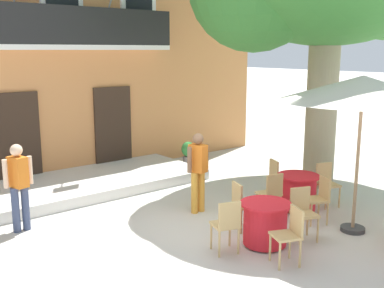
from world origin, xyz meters
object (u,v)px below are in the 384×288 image
object	(u,v)px
cafe_umbrella	(363,89)
ground_planter_right	(188,153)
cafe_chair_near_tree_3	(271,192)
cafe_chair_front_3	(227,223)
cafe_chair_front_1	(303,210)
pedestrian_mid_plaza	(19,183)
cafe_chair_near_tree_2	(278,177)
cafe_table_front	(265,223)
cafe_table_near_tree	(298,192)
cafe_chair_front_2	(242,203)
cafe_chair_front_0	(290,232)
cafe_chair_near_tree_1	(326,181)
cafe_chair_near_tree_0	(319,196)
pedestrian_near_entrance	(198,168)

from	to	relation	value
cafe_umbrella	ground_planter_right	distance (m)	6.11
cafe_chair_near_tree_3	ground_planter_right	size ratio (longest dim) A/B	1.24
cafe_chair_near_tree_3	cafe_chair_front_3	size ratio (longest dim) A/B	1.00
cafe_chair_front_1	pedestrian_mid_plaza	distance (m)	5.11
ground_planter_right	cafe_umbrella	bearing A→B (deg)	-96.07
cafe_chair_near_tree_2	cafe_table_front	bearing A→B (deg)	-143.81
cafe_chair_near_tree_3	cafe_table_near_tree	bearing A→B (deg)	-5.12
cafe_chair_near_tree_2	cafe_chair_front_2	bearing A→B (deg)	-157.69
ground_planter_right	pedestrian_mid_plaza	distance (m)	5.67
cafe_chair_front_2	cafe_chair_front_3	distance (m)	1.07
cafe_chair_front_0	cafe_chair_front_1	size ratio (longest dim) A/B	1.00
cafe_chair_front_1	cafe_chair_near_tree_2	bearing A→B (deg)	52.15
cafe_table_near_tree	cafe_chair_near_tree_1	bearing A→B (deg)	-12.89
cafe_table_near_tree	cafe_umbrella	size ratio (longest dim) A/B	0.30
cafe_table_front	ground_planter_right	size ratio (longest dim) A/B	1.18
cafe_table_front	pedestrian_mid_plaza	bearing A→B (deg)	132.76
cafe_chair_near_tree_2	cafe_chair_front_1	world-z (taller)	same
cafe_chair_near_tree_3	cafe_chair_front_0	xyz separation A→B (m)	(-1.32, -1.57, 0.00)
cafe_chair_front_2	ground_planter_right	bearing A→B (deg)	63.55
ground_planter_right	cafe_chair_front_2	bearing A→B (deg)	-116.45
cafe_chair_front_1	pedestrian_mid_plaza	bearing A→B (deg)	137.13
cafe_chair_front_0	pedestrian_mid_plaza	xyz separation A→B (m)	(-2.78, 3.97, 0.39)
cafe_chair_near_tree_3	ground_planter_right	xyz separation A→B (m)	(1.24, 4.22, -0.12)
cafe_table_near_tree	ground_planter_right	distance (m)	4.32
cafe_chair_near_tree_3	cafe_chair_front_3	world-z (taller)	same
cafe_chair_near_tree_0	ground_planter_right	xyz separation A→B (m)	(0.74, 5.00, -0.12)
cafe_chair_near_tree_2	pedestrian_near_entrance	xyz separation A→B (m)	(-1.89, 0.49, 0.40)
cafe_chair_near_tree_1	cafe_chair_front_2	xyz separation A→B (m)	(-2.41, 0.12, 0.00)
cafe_chair_front_0	cafe_chair_front_1	xyz separation A→B (m)	(0.95, 0.51, 0.00)
cafe_chair_near_tree_3	ground_planter_right	distance (m)	4.40
cafe_chair_near_tree_1	cafe_chair_front_2	distance (m)	2.41
cafe_chair_near_tree_2	cafe_chair_front_2	distance (m)	2.03
cafe_chair_near_tree_3	cafe_chair_front_2	distance (m)	0.93
cafe_table_near_tree	pedestrian_near_entrance	bearing A→B (deg)	144.31
cafe_chair_near_tree_2	cafe_chair_near_tree_0	bearing A→B (deg)	-107.85
cafe_table_near_tree	cafe_chair_front_2	world-z (taller)	cafe_chair_front_2
cafe_chair_front_1	ground_planter_right	distance (m)	5.52
cafe_chair_near_tree_1	cafe_chair_front_1	distance (m)	2.03
cafe_chair_front_3	pedestrian_near_entrance	bearing A→B (deg)	63.77
cafe_chair_front_2	pedestrian_mid_plaza	world-z (taller)	pedestrian_mid_plaza
cafe_chair_near_tree_2	cafe_chair_front_3	bearing A→B (deg)	-154.37
cafe_chair_near_tree_0	pedestrian_mid_plaza	size ratio (longest dim) A/B	0.56
cafe_table_front	cafe_chair_front_1	bearing A→B (deg)	-16.26
cafe_chair_front_0	cafe_chair_front_2	xyz separation A→B (m)	(0.40, 1.45, 0.00)
cafe_chair_near_tree_0	cafe_umbrella	distance (m)	2.19
cafe_chair_near_tree_2	ground_planter_right	world-z (taller)	cafe_chair_near_tree_2
cafe_chair_front_1	pedestrian_near_entrance	xyz separation A→B (m)	(-0.56, 2.20, 0.40)
cafe_chair_near_tree_1	cafe_table_front	size ratio (longest dim) A/B	1.05
cafe_table_near_tree	pedestrian_near_entrance	xyz separation A→B (m)	(-1.68, 1.21, 0.54)
cafe_umbrella	cafe_chair_front_2	bearing A→B (deg)	139.53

